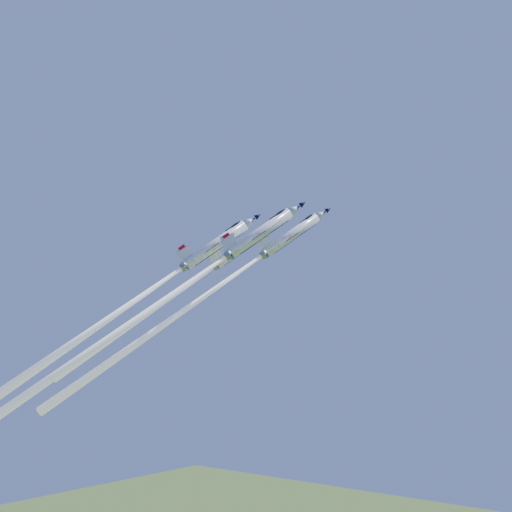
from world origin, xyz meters
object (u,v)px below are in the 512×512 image
Objects in this scene: jet_right at (139,317)px; jet_slot at (130,304)px; jet_left at (174,295)px; jet_lead at (198,301)px.

jet_slot is at bearing -163.58° from jet_right.
jet_left is at bearing 121.05° from jet_slot.
jet_right is at bearing -22.86° from jet_left.
jet_left is (-6.42, 0.45, 1.45)m from jet_lead.
jet_slot is at bearing -92.79° from jet_lead.
jet_lead is 1.05× the size of jet_slot.
jet_left is 13.51m from jet_right.
jet_lead is at bearing 87.21° from jet_slot.
jet_right is at bearing -53.42° from jet_lead.
jet_lead reaches higher than jet_slot.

